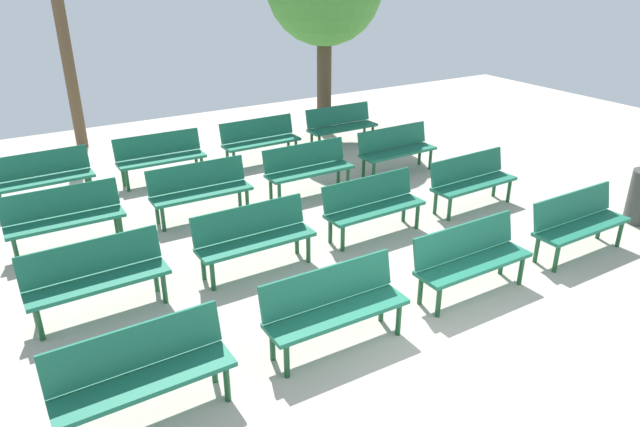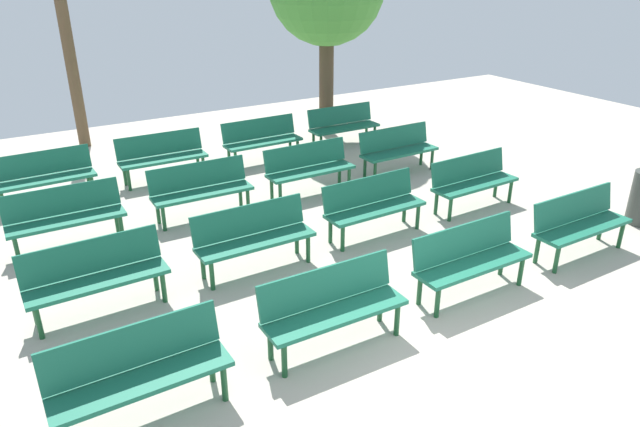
{
  "view_description": "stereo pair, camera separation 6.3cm",
  "coord_description": "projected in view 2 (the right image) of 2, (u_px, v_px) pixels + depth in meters",
  "views": [
    {
      "loc": [
        -3.86,
        -2.81,
        3.89
      ],
      "look_at": [
        0.0,
        3.57,
        0.55
      ],
      "focal_mm": 32.45,
      "sensor_mm": 36.0,
      "label": 1
    },
    {
      "loc": [
        -3.8,
        -2.85,
        3.89
      ],
      "look_at": [
        0.0,
        3.57,
        0.55
      ],
      "focal_mm": 32.45,
      "sensor_mm": 36.0,
      "label": 2
    }
  ],
  "objects": [
    {
      "name": "bench_r2_c2",
      "position": [
        309.0,
        166.0,
        10.16
      ],
      "size": [
        1.6,
        0.49,
        0.87
      ],
      "rotation": [
        0.0,
        0.0,
        0.01
      ],
      "color": "#19664C",
      "rests_on": "ground_plane"
    },
    {
      "name": "bench_r0_c0",
      "position": [
        139.0,
        369.0,
        5.18
      ],
      "size": [
        1.61,
        0.51,
        0.87
      ],
      "rotation": [
        0.0,
        0.0,
        0.02
      ],
      "color": "#19664C",
      "rests_on": "ground_plane"
    },
    {
      "name": "bench_r3_c1",
      "position": [
        162.0,
        154.0,
        10.75
      ],
      "size": [
        1.61,
        0.5,
        0.87
      ],
      "rotation": [
        0.0,
        0.0,
        -0.01
      ],
      "color": "#19664C",
      "rests_on": "ground_plane"
    },
    {
      "name": "bench_r3_c2",
      "position": [
        262.0,
        138.0,
        11.71
      ],
      "size": [
        1.61,
        0.51,
        0.87
      ],
      "rotation": [
        0.0,
        0.0,
        0.02
      ],
      "color": "#19664C",
      "rests_on": "ground_plane"
    },
    {
      "name": "tree_1",
      "position": [
        72.0,
        69.0,
        12.21
      ],
      "size": [
        0.25,
        0.25,
        3.37
      ],
      "color": "brown",
      "rests_on": "ground_plane"
    },
    {
      "name": "bench_r0_c1",
      "position": [
        332.0,
        304.0,
        6.14
      ],
      "size": [
        1.6,
        0.49,
        0.87
      ],
      "rotation": [
        0.0,
        0.0,
        -0.01
      ],
      "color": "#19664C",
      "rests_on": "ground_plane"
    },
    {
      "name": "bench_r1_c0",
      "position": [
        96.0,
        273.0,
        6.74
      ],
      "size": [
        1.61,
        0.52,
        0.87
      ],
      "rotation": [
        0.0,
        0.0,
        0.03
      ],
      "color": "#19664C",
      "rests_on": "ground_plane"
    },
    {
      "name": "bench_r2_c1",
      "position": [
        201.0,
        187.0,
        9.23
      ],
      "size": [
        1.61,
        0.5,
        0.87
      ],
      "rotation": [
        0.0,
        0.0,
        -0.01
      ],
      "color": "#19664C",
      "rests_on": "ground_plane"
    },
    {
      "name": "bench_r2_c3",
      "position": [
        397.0,
        148.0,
        11.13
      ],
      "size": [
        1.61,
        0.51,
        0.87
      ],
      "rotation": [
        0.0,
        0.0,
        0.02
      ],
      "color": "#19664C",
      "rests_on": "ground_plane"
    },
    {
      "name": "bench_r1_c3",
      "position": [
        473.0,
        179.0,
        9.57
      ],
      "size": [
        1.61,
        0.53,
        0.87
      ],
      "rotation": [
        0.0,
        0.0,
        0.03
      ],
      "color": "#19664C",
      "rests_on": "ground_plane"
    },
    {
      "name": "bench_r0_c3",
      "position": [
        579.0,
        221.0,
        8.06
      ],
      "size": [
        1.6,
        0.5,
        0.87
      ],
      "rotation": [
        0.0,
        0.0,
        0.01
      ],
      "color": "#19664C",
      "rests_on": "ground_plane"
    },
    {
      "name": "bench_r1_c1",
      "position": [
        253.0,
        234.0,
        7.67
      ],
      "size": [
        1.6,
        0.5,
        0.87
      ],
      "rotation": [
        0.0,
        0.0,
        0.01
      ],
      "color": "#19664C",
      "rests_on": "ground_plane"
    },
    {
      "name": "bench_r2_c0",
      "position": [
        65.0,
        214.0,
        8.27
      ],
      "size": [
        1.6,
        0.49,
        0.87
      ],
      "rotation": [
        0.0,
        0.0,
        -0.0
      ],
      "color": "#19664C",
      "rests_on": "ground_plane"
    },
    {
      "name": "bench_r3_c3",
      "position": [
        343.0,
        124.0,
        12.7
      ],
      "size": [
        1.6,
        0.48,
        0.87
      ],
      "rotation": [
        0.0,
        0.0,
        0.0
      ],
      "color": "#19664C",
      "rests_on": "ground_plane"
    },
    {
      "name": "bench_r0_c2",
      "position": [
        470.0,
        256.0,
        7.11
      ],
      "size": [
        1.6,
        0.49,
        0.87
      ],
      "rotation": [
        0.0,
        0.0,
        0.01
      ],
      "color": "#19664C",
      "rests_on": "ground_plane"
    },
    {
      "name": "bench_r3_c0",
      "position": [
        44.0,
        174.0,
        9.76
      ],
      "size": [
        1.62,
        0.54,
        0.87
      ],
      "rotation": [
        0.0,
        0.0,
        0.03
      ],
      "color": "#19664C",
      "rests_on": "ground_plane"
    },
    {
      "name": "ground_plane",
      "position": [
        508.0,
        395.0,
        5.59
      ],
      "size": [
        24.0,
        24.0,
        0.0
      ],
      "primitive_type": "plane",
      "color": "#B2A899"
    },
    {
      "name": "bench_r1_c2",
      "position": [
        373.0,
        203.0,
        8.63
      ],
      "size": [
        1.61,
        0.52,
        0.87
      ],
      "rotation": [
        0.0,
        0.0,
        0.03
      ],
      "color": "#19664C",
      "rests_on": "ground_plane"
    }
  ]
}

